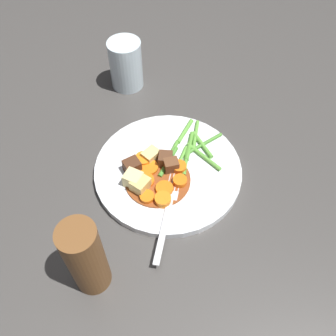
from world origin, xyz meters
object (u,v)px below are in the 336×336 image
object	(u,v)px
carrot_slice_7	(179,167)
pepper_mill	(86,258)
potato_chunk_0	(140,185)
potato_chunk_1	(133,179)
fork	(168,211)
carrot_slice_3	(164,189)
carrot_slice_5	(143,160)
carrot_slice_6	(147,197)
meat_chunk_0	(170,167)
carrot_slice_1	(149,168)
carrot_slice_2	(163,200)
carrot_slice_0	(180,181)
carrot_slice_4	(145,181)
potato_chunk_2	(151,155)
dinner_plate	(168,170)
water_glass	(126,64)
meat_chunk_1	(165,159)
meat_chunk_2	(132,167)

from	to	relation	value
carrot_slice_7	pepper_mill	world-z (taller)	pepper_mill
potato_chunk_0	potato_chunk_1	world-z (taller)	same
potato_chunk_1	fork	distance (m)	0.08
carrot_slice_3	carrot_slice_5	world-z (taller)	carrot_slice_5
carrot_slice_6	meat_chunk_0	world-z (taller)	meat_chunk_0
potato_chunk_1	carrot_slice_6	bearing A→B (deg)	72.56
carrot_slice_5	carrot_slice_6	distance (m)	0.08
carrot_slice_1	carrot_slice_2	world-z (taller)	carrot_slice_2
carrot_slice_0	carrot_slice_4	world-z (taller)	carrot_slice_0
carrot_slice_3	potato_chunk_2	bearing A→B (deg)	-126.70
dinner_plate	meat_chunk_0	distance (m)	0.02
dinner_plate	fork	world-z (taller)	fork
carrot_slice_7	potato_chunk_2	world-z (taller)	potato_chunk_2
water_glass	pepper_mill	size ratio (longest dim) A/B	0.72
carrot_slice_1	carrot_slice_5	world-z (taller)	carrot_slice_5
carrot_slice_2	carrot_slice_7	bearing A→B (deg)	-168.08
meat_chunk_0	potato_chunk_0	bearing A→B (deg)	-17.97
potato_chunk_2	water_glass	distance (m)	0.23
potato_chunk_0	potato_chunk_1	size ratio (longest dim) A/B	1.06
carrot_slice_6	potato_chunk_0	bearing A→B (deg)	-115.18
dinner_plate	meat_chunk_0	world-z (taller)	meat_chunk_0
water_glass	potato_chunk_0	bearing A→B (deg)	42.82
potato_chunk_0	fork	bearing A→B (deg)	80.62
meat_chunk_1	water_glass	bearing A→B (deg)	-125.64
dinner_plate	carrot_slice_3	world-z (taller)	carrot_slice_3
carrot_slice_1	water_glass	xyz separation A→B (m)	(-0.17, -0.18, 0.03)
dinner_plate	fork	bearing A→B (deg)	34.38
carrot_slice_4	meat_chunk_1	bearing A→B (deg)	173.67
carrot_slice_0	carrot_slice_5	xyz separation A→B (m)	(-0.00, -0.08, 0.00)
carrot_slice_1	carrot_slice_2	size ratio (longest dim) A/B	1.20
meat_chunk_1	pepper_mill	bearing A→B (deg)	7.25
carrot_slice_5	pepper_mill	world-z (taller)	pepper_mill
meat_chunk_1	carrot_slice_2	bearing A→B (deg)	31.59
carrot_slice_5	meat_chunk_1	distance (m)	0.04
carrot_slice_4	pepper_mill	distance (m)	0.19
carrot_slice_5	potato_chunk_2	size ratio (longest dim) A/B	0.99
carrot_slice_3	carrot_slice_7	size ratio (longest dim) A/B	1.14
dinner_plate	water_glass	world-z (taller)	water_glass
carrot_slice_7	potato_chunk_2	distance (m)	0.06
carrot_slice_3	potato_chunk_0	world-z (taller)	potato_chunk_0
pepper_mill	carrot_slice_0	bearing A→B (deg)	175.67
pepper_mill	dinner_plate	bearing A→B (deg)	-174.91
carrot_slice_6	potato_chunk_0	world-z (taller)	potato_chunk_0
carrot_slice_1	pepper_mill	xyz separation A→B (m)	(0.20, 0.05, 0.05)
carrot_slice_3	water_glass	size ratio (longest dim) A/B	0.29
carrot_slice_5	meat_chunk_2	distance (m)	0.03
carrot_slice_1	carrot_slice_4	distance (m)	0.03
carrot_slice_7	potato_chunk_1	distance (m)	0.08
carrot_slice_1	water_glass	distance (m)	0.25
potato_chunk_0	water_glass	distance (m)	0.29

